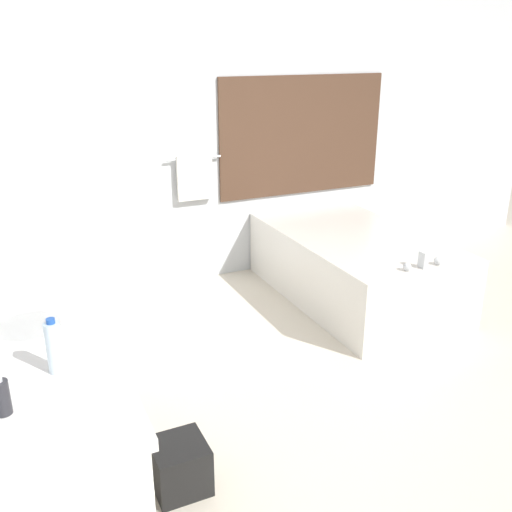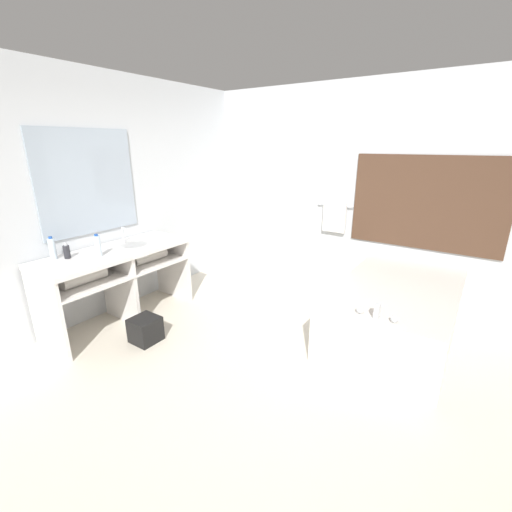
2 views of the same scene
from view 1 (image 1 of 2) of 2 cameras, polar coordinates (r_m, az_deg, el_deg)
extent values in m
plane|color=beige|center=(3.81, 9.96, -13.11)|extent=(16.00, 16.00, 0.00)
cube|color=silver|center=(5.20, -3.40, 12.29)|extent=(7.40, 0.06, 2.70)
cube|color=#4C3323|center=(5.52, 4.71, 11.91)|extent=(1.70, 0.02, 1.10)
cylinder|color=silver|center=(5.07, -6.25, 9.70)|extent=(0.50, 0.02, 0.02)
cube|color=silver|center=(5.09, -6.14, 7.80)|extent=(0.32, 0.04, 0.40)
cube|color=white|center=(2.69, -21.41, -9.14)|extent=(0.66, 1.62, 0.05)
cube|color=white|center=(2.80, -20.80, -13.21)|extent=(0.62, 1.54, 0.02)
cylinder|color=white|center=(2.92, -21.71, -7.60)|extent=(0.32, 0.32, 0.13)
cube|color=white|center=(2.91, -20.30, -16.45)|extent=(0.60, 0.04, 0.80)
cube|color=white|center=(3.58, -21.60, -9.20)|extent=(0.60, 0.04, 0.80)
cylinder|color=silver|center=(2.42, -18.89, -16.56)|extent=(0.13, 0.45, 0.13)
cylinder|color=silver|center=(3.12, -20.77, -7.99)|extent=(0.13, 0.45, 0.13)
cube|color=silver|center=(5.00, 9.70, -0.96)|extent=(1.09, 1.90, 0.57)
ellipsoid|color=white|center=(4.95, 9.80, 0.50)|extent=(0.79, 1.36, 0.30)
cube|color=silver|center=(4.26, 16.38, -0.38)|extent=(0.04, 0.07, 0.12)
sphere|color=silver|center=(4.18, 14.89, -1.05)|extent=(0.06, 0.06, 0.06)
sphere|color=silver|center=(4.36, 17.74, -0.47)|extent=(0.06, 0.06, 0.06)
cylinder|color=silver|center=(2.42, -19.53, -8.64)|extent=(0.06, 0.06, 0.22)
cylinder|color=#1E4CA8|center=(2.37, -19.87, -6.14)|extent=(0.03, 0.03, 0.02)
cylinder|color=#28282D|center=(2.26, -24.11, -12.81)|extent=(0.06, 0.06, 0.13)
cube|color=black|center=(3.02, -7.64, -20.08)|extent=(0.27, 0.27, 0.26)
camera|label=2|loc=(3.31, 60.63, 7.77)|focal=24.00mm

